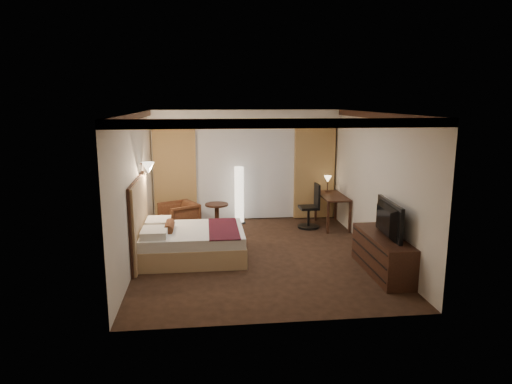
{
  "coord_description": "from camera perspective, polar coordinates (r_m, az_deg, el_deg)",
  "views": [
    {
      "loc": [
        -0.98,
        -8.31,
        2.93
      ],
      "look_at": [
        0.0,
        0.4,
        1.15
      ],
      "focal_mm": 32.0,
      "sensor_mm": 36.0,
      "label": 1
    }
  ],
  "objects": [
    {
      "name": "floor_lamp",
      "position": [
        10.89,
        -2.12,
        -0.38
      ],
      "size": [
        0.29,
        0.29,
        1.39
      ],
      "primitive_type": null,
      "color": "white",
      "rests_on": "floor"
    },
    {
      "name": "dresser",
      "position": [
        8.16,
        15.51,
        -7.51
      ],
      "size": [
        0.5,
        1.71,
        0.67
      ],
      "primitive_type": null,
      "color": "black",
      "rests_on": "floor"
    },
    {
      "name": "desk",
      "position": [
        10.82,
        9.48,
        -2.34
      ],
      "size": [
        0.55,
        1.22,
        0.75
      ],
      "primitive_type": null,
      "color": "black",
      "rests_on": "floor"
    },
    {
      "name": "armchair",
      "position": [
        10.36,
        -9.61,
        -2.96
      ],
      "size": [
        0.95,
        0.97,
        0.75
      ],
      "primitive_type": "imported",
      "rotation": [
        0.0,
        0.0,
        -1.07
      ],
      "color": "#441E14",
      "rests_on": "floor"
    },
    {
      "name": "right_wall",
      "position": [
        9.05,
        14.59,
        1.06
      ],
      "size": [
        0.02,
        5.5,
        2.7
      ],
      "primitive_type": "cube",
      "color": "beige",
      "rests_on": "floor"
    },
    {
      "name": "left_wall",
      "position": [
        8.55,
        -14.85,
        0.45
      ],
      "size": [
        0.02,
        5.5,
        2.7
      ],
      "primitive_type": "cube",
      "color": "beige",
      "rests_on": "floor"
    },
    {
      "name": "television",
      "position": [
        7.96,
        15.57,
        -2.99
      ],
      "size": [
        0.73,
        1.19,
        0.15
      ],
      "primitive_type": "imported",
      "rotation": [
        0.0,
        0.0,
        1.51
      ],
      "color": "black",
      "rests_on": "dresser"
    },
    {
      "name": "ceiling",
      "position": [
        8.37,
        0.31,
        9.91
      ],
      "size": [
        4.5,
        5.5,
        0.01
      ],
      "primitive_type": "cube",
      "color": "white",
      "rests_on": "back_wall"
    },
    {
      "name": "desk_lamp",
      "position": [
        11.14,
        8.93,
        0.95
      ],
      "size": [
        0.18,
        0.18,
        0.34
      ],
      "primitive_type": null,
      "color": "#FFD899",
      "rests_on": "desk"
    },
    {
      "name": "office_chair",
      "position": [
        10.6,
        6.61,
        -1.74
      ],
      "size": [
        0.51,
        0.51,
        1.04
      ],
      "primitive_type": null,
      "rotation": [
        0.0,
        0.0,
        0.03
      ],
      "color": "black",
      "rests_on": "floor"
    },
    {
      "name": "side_table",
      "position": [
        10.55,
        -4.91,
        -3.03
      ],
      "size": [
        0.53,
        0.53,
        0.59
      ],
      "primitive_type": null,
      "color": "black",
      "rests_on": "floor"
    },
    {
      "name": "crown_molding",
      "position": [
        8.37,
        0.31,
        9.5
      ],
      "size": [
        4.5,
        5.5,
        0.12
      ],
      "primitive_type": null,
      "color": "black",
      "rests_on": "ceiling"
    },
    {
      "name": "curtain_left_drape",
      "position": [
        11.07,
        -10.09,
        2.57
      ],
      "size": [
        1.0,
        0.14,
        2.45
      ],
      "primitive_type": "cube",
      "color": "#AD874F",
      "rests_on": "back_wall"
    },
    {
      "name": "curtain_right_drape",
      "position": [
        11.37,
        7.29,
        2.89
      ],
      "size": [
        1.0,
        0.14,
        2.45
      ],
      "primitive_type": "cube",
      "color": "#AD874F",
      "rests_on": "back_wall"
    },
    {
      "name": "floor",
      "position": [
        8.86,
        0.29,
        -7.82
      ],
      "size": [
        4.5,
        5.5,
        0.01
      ],
      "primitive_type": "cube",
      "color": "black",
      "rests_on": "ground"
    },
    {
      "name": "wall_sconce",
      "position": [
        9.17,
        -13.33,
        2.96
      ],
      "size": [
        0.24,
        0.24,
        0.24
      ],
      "primitive_type": null,
      "color": "white",
      "rests_on": "left_wall"
    },
    {
      "name": "back_wall",
      "position": [
        11.21,
        -1.35,
        3.38
      ],
      "size": [
        4.5,
        0.02,
        2.7
      ],
      "primitive_type": "cube",
      "color": "beige",
      "rests_on": "floor"
    },
    {
      "name": "soffit",
      "position": [
        10.86,
        -1.26,
        9.74
      ],
      "size": [
        4.5,
        0.5,
        0.2
      ],
      "primitive_type": "cube",
      "color": "white",
      "rests_on": "ceiling"
    },
    {
      "name": "bed",
      "position": [
        8.68,
        -7.86,
        -6.4
      ],
      "size": [
        1.91,
        1.49,
        0.56
      ],
      "primitive_type": null,
      "color": "white",
      "rests_on": "floor"
    },
    {
      "name": "headboard",
      "position": [
        8.63,
        -14.36,
        -3.51
      ],
      "size": [
        0.12,
        1.79,
        1.5
      ],
      "primitive_type": null,
      "color": "tan",
      "rests_on": "floor"
    },
    {
      "name": "curtain_sheer",
      "position": [
        11.15,
        -1.31,
        2.81
      ],
      "size": [
        2.48,
        0.04,
        2.45
      ],
      "primitive_type": "cube",
      "color": "silver",
      "rests_on": "back_wall"
    }
  ]
}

